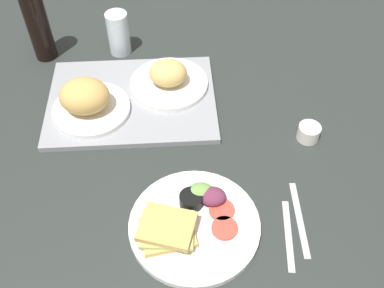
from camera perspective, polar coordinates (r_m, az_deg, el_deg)
The scene contains 10 objects.
ground_plane at distance 108.35cm, azimuth -1.06°, elevation -3.10°, with size 190.00×150.00×3.00cm, color #282D2B.
serving_tray at distance 122.16cm, azimuth -7.63°, elevation 5.61°, with size 45.00×33.00×1.60cm, color gray.
bread_plate_near at distance 117.01cm, azimuth -13.29°, elevation 5.50°, with size 20.22×20.22×10.09cm.
bread_plate_far at distance 122.40cm, azimuth -2.93°, elevation 8.41°, with size 21.41×21.41×8.37cm.
plate_with_salad at distance 96.13cm, azimuth -0.02°, elevation -9.91°, with size 28.25×28.25×5.40cm.
drinking_glass at distance 136.68cm, azimuth -9.33°, elevation 13.88°, with size 6.44×6.44×13.03cm, color silver.
soda_bottle at distance 137.91cm, azimuth -19.07°, elevation 14.19°, with size 6.40×6.40×21.27cm, color black.
espresso_cup at distance 114.94cm, azimuth 14.85°, elevation 1.42°, with size 5.60×5.60×4.00cm, color silver.
fork at distance 98.36cm, azimuth 12.35°, elevation -11.36°, with size 17.00×1.40×0.50cm, color #B7B7BC.
knife at distance 100.99cm, azimuth 13.72°, elevation -9.32°, with size 19.00×1.40×0.50cm, color #B7B7BC.
Camera 1 is at (2.15, -66.23, 84.22)cm, focal length 41.49 mm.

